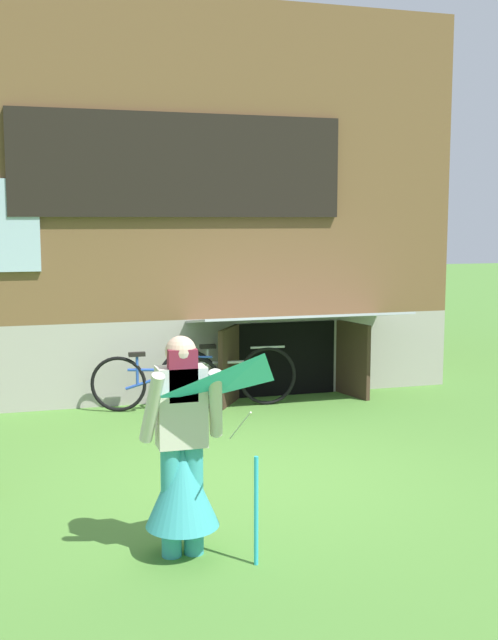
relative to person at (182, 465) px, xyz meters
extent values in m
plane|color=#4C7F33|center=(0.94, 1.61, -0.66)|extent=(60.00, 60.00, 0.00)
cube|color=#9E998E|center=(0.94, 7.32, -0.12)|extent=(7.59, 5.40, 1.07)
cube|color=brown|center=(0.94, 7.32, 2.43)|extent=(7.59, 5.40, 4.03)
cube|color=black|center=(0.94, 4.57, 2.36)|extent=(4.19, 0.08, 1.28)
cube|color=#9EB7C6|center=(0.94, 4.59, 2.36)|extent=(4.03, 0.04, 1.16)
cube|color=#9EB7C6|center=(-1.24, 4.58, 1.62)|extent=(0.90, 0.06, 1.10)
cube|color=black|center=(2.33, 4.60, -0.16)|extent=(1.40, 0.03, 0.99)
cube|color=#3D2B1E|center=(1.48, 4.31, -0.16)|extent=(0.43, 0.62, 0.99)
cube|color=#3D2B1E|center=(3.18, 4.31, -0.16)|extent=(0.23, 0.69, 0.99)
cube|color=#999EA8|center=(2.33, 4.06, 0.46)|extent=(2.69, 1.09, 0.18)
cylinder|color=teal|center=(-0.08, 0.00, -0.26)|extent=(0.14, 0.14, 0.79)
cylinder|color=teal|center=(0.08, 0.00, -0.26)|extent=(0.14, 0.14, 0.79)
cone|color=teal|center=(0.00, 0.00, -0.14)|extent=(0.52, 0.52, 0.59)
cube|color=beige|center=(0.00, 0.00, 0.41)|extent=(0.34, 0.20, 0.56)
cylinder|color=beige|center=(-0.22, -0.10, 0.44)|extent=(0.17, 0.32, 0.52)
cylinder|color=beige|center=(0.22, -0.10, 0.44)|extent=(0.17, 0.32, 0.52)
cube|color=maroon|center=(0.00, -0.06, 0.64)|extent=(0.20, 0.08, 0.36)
sphere|color=#D8AD8E|center=(0.00, 0.00, 0.80)|extent=(0.21, 0.21, 0.21)
pyramid|color=#2DB2CC|center=(0.44, -0.50, 0.53)|extent=(0.87, 0.79, 0.38)
cylinder|color=beige|center=(0.35, -0.25, 0.31)|extent=(0.01, 0.53, 0.32)
cylinder|color=#2DB2CC|center=(0.45, -0.30, -0.27)|extent=(0.03, 0.03, 0.77)
torus|color=black|center=(1.94, 4.14, -0.28)|extent=(0.75, 0.10, 0.75)
torus|color=black|center=(0.92, 4.22, -0.28)|extent=(0.75, 0.10, 0.75)
cylinder|color=#ADAFB5|center=(1.43, 4.18, -0.09)|extent=(0.77, 0.09, 0.04)
cylinder|color=#ADAFB5|center=(1.43, 4.18, -0.21)|extent=(0.84, 0.10, 0.30)
cylinder|color=#ADAFB5|center=(1.18, 4.20, -0.09)|extent=(0.04, 0.04, 0.42)
cube|color=black|center=(1.18, 4.20, 0.12)|extent=(0.20, 0.08, 0.05)
cylinder|color=#ADAFB5|center=(1.94, 4.14, 0.09)|extent=(0.44, 0.06, 0.03)
torus|color=black|center=(0.97, 4.04, -0.31)|extent=(0.67, 0.24, 0.69)
torus|color=black|center=(0.08, 4.31, -0.31)|extent=(0.67, 0.24, 0.69)
cylinder|color=#284CB2|center=(0.52, 4.17, -0.14)|extent=(0.68, 0.24, 0.04)
cylinder|color=#284CB2|center=(0.52, 4.17, -0.25)|extent=(0.75, 0.25, 0.28)
cylinder|color=#284CB2|center=(0.30, 4.24, -0.14)|extent=(0.04, 0.04, 0.39)
cube|color=black|center=(0.30, 4.24, 0.06)|extent=(0.20, 0.08, 0.05)
cylinder|color=#284CB2|center=(0.97, 4.04, 0.03)|extent=(0.43, 0.15, 0.03)
camera|label=1|loc=(-1.03, -5.20, 1.70)|focal=44.03mm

